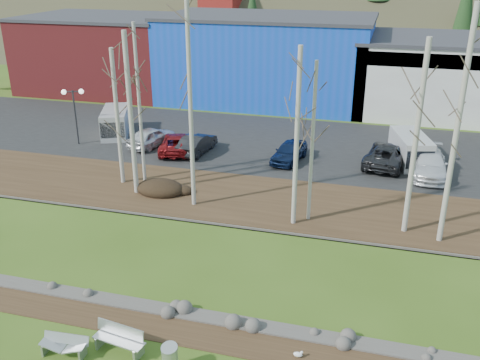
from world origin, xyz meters
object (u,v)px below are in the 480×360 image
(seagull, at_px, (298,354))
(car_0, at_px, (152,137))
(street_lamp, at_px, (74,101))
(car_1, at_px, (197,144))
(car_2, at_px, (177,143))
(van_white, at_px, (411,150))
(van_grey, at_px, (115,123))
(litter_bin, at_px, (170,360))
(car_4, at_px, (387,154))
(bench_damaged, at_px, (65,345))
(car_3, at_px, (289,152))
(bench_intact, at_px, (120,339))
(car_5, at_px, (429,164))

(seagull, bearing_deg, car_0, 105.44)
(street_lamp, height_order, car_1, street_lamp)
(car_0, height_order, car_2, car_0)
(van_white, xyz_separation_m, van_grey, (-22.83, 0.40, 0.01))
(litter_bin, height_order, seagull, litter_bin)
(car_0, distance_m, car_2, 2.41)
(car_4, distance_m, van_grey, 21.28)
(bench_damaged, height_order, car_2, car_2)
(bench_damaged, xyz_separation_m, car_3, (4.18, 21.66, 0.45))
(car_0, distance_m, van_white, 18.94)
(bench_intact, xyz_separation_m, bench_damaged, (-1.84, -0.73, -0.11))
(bench_damaged, distance_m, car_3, 22.07)
(car_2, distance_m, van_grey, 6.73)
(car_0, bearing_deg, street_lamp, 27.84)
(litter_bin, height_order, van_white, van_white)
(litter_bin, relative_size, van_white, 0.20)
(seagull, xyz_separation_m, van_white, (4.16, 21.40, 0.99))
(van_white, height_order, van_grey, van_grey)
(bench_damaged, bearing_deg, van_grey, 109.66)
(bench_damaged, relative_size, car_2, 0.37)
(bench_damaged, relative_size, litter_bin, 1.81)
(van_white, bearing_deg, street_lamp, 170.76)
(car_5, xyz_separation_m, van_grey, (-23.98, 2.26, 0.25))
(car_2, height_order, van_white, van_white)
(bench_intact, xyz_separation_m, car_3, (2.34, 20.93, 0.34))
(street_lamp, relative_size, van_white, 0.87)
(bench_intact, bearing_deg, seagull, 20.65)
(seagull, xyz_separation_m, car_2, (-12.41, 19.37, 0.65))
(car_0, bearing_deg, car_4, -160.67)
(car_1, xyz_separation_m, car_3, (6.84, 0.08, -0.00))
(street_lamp, distance_m, car_4, 23.17)
(car_3, bearing_deg, car_0, -172.58)
(car_1, bearing_deg, seagull, 124.75)
(seagull, bearing_deg, street_lamp, 116.18)
(street_lamp, height_order, car_2, street_lamp)
(bench_intact, relative_size, van_white, 0.42)
(seagull, distance_m, street_lamp, 28.04)
(car_5, height_order, van_grey, van_grey)
(bench_intact, height_order, van_grey, van_grey)
(car_3, bearing_deg, van_grey, -178.85)
(van_white, bearing_deg, seagull, -115.90)
(street_lamp, height_order, car_0, street_lamp)
(litter_bin, height_order, car_0, car_0)
(van_grey, bearing_deg, van_white, -22.69)
(van_white, bearing_deg, car_1, 172.28)
(bench_damaged, relative_size, street_lamp, 0.42)
(car_5, height_order, van_white, van_white)
(car_2, xyz_separation_m, car_5, (17.72, 0.17, 0.10))
(car_5, distance_m, van_grey, 24.09)
(car_5, bearing_deg, bench_intact, -119.61)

